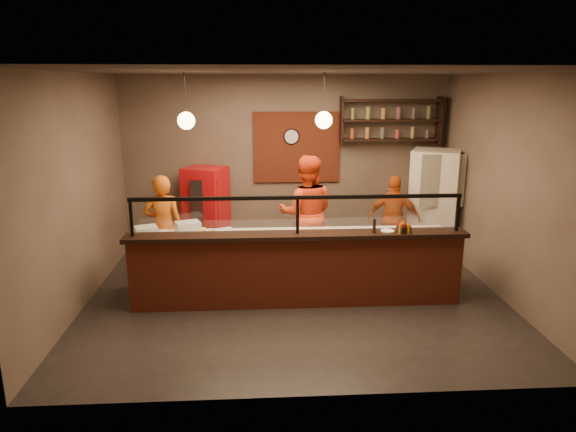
{
  "coord_description": "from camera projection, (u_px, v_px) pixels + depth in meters",
  "views": [
    {
      "loc": [
        -0.54,
        -7.01,
        3.04
      ],
      "look_at": [
        -0.09,
        0.3,
        1.15
      ],
      "focal_mm": 32.0,
      "sensor_mm": 36.0,
      "label": 1
    }
  ],
  "objects": [
    {
      "name": "wall_clock",
      "position": [
        291.0,
        137.0,
        9.42
      ],
      "size": [
        0.3,
        0.04,
        0.3
      ],
      "primitive_type": "cylinder",
      "rotation": [
        1.57,
        0.0,
        0.0
      ],
      "color": "black",
      "rests_on": "wall_back"
    },
    {
      "name": "pizza_dough",
      "position": [
        290.0,
        233.0,
        7.56
      ],
      "size": [
        0.48,
        0.48,
        0.01
      ],
      "primitive_type": "cylinder",
      "rotation": [
        0.0,
        0.0,
        -0.02
      ],
      "color": "#F1E1CC",
      "rests_on": "worktop"
    },
    {
      "name": "prep_tub_a",
      "position": [
        146.0,
        232.0,
        7.38
      ],
      "size": [
        0.38,
        0.34,
        0.15
      ],
      "primitive_type": "cube",
      "rotation": [
        0.0,
        0.0,
        0.38
      ],
      "color": "white",
      "rests_on": "worktop"
    },
    {
      "name": "rolling_pin",
      "position": [
        192.0,
        231.0,
        7.59
      ],
      "size": [
        0.4,
        0.18,
        0.07
      ],
      "primitive_type": "cylinder",
      "rotation": [
        0.0,
        1.57,
        0.3
      ],
      "color": "yellow",
      "rests_on": "worktop"
    },
    {
      "name": "wall_right",
      "position": [
        505.0,
        188.0,
        7.34
      ],
      "size": [
        0.0,
        5.0,
        5.0
      ],
      "primitive_type": "plane",
      "rotation": [
        1.57,
        0.0,
        -1.57
      ],
      "color": "#685A4C",
      "rests_on": "floor"
    },
    {
      "name": "floor",
      "position": [
        296.0,
        296.0,
        7.57
      ],
      "size": [
        6.0,
        6.0,
        0.0
      ],
      "primitive_type": "plane",
      "color": "black",
      "rests_on": "ground"
    },
    {
      "name": "small_plate",
      "position": [
        387.0,
        231.0,
        7.11
      ],
      "size": [
        0.21,
        0.21,
        0.01
      ],
      "primitive_type": "cylinder",
      "rotation": [
        0.0,
        0.0,
        0.12
      ],
      "color": "white",
      "rests_on": "counter_ledge"
    },
    {
      "name": "fridge",
      "position": [
        433.0,
        204.0,
        9.17
      ],
      "size": [
        1.04,
        1.01,
        1.92
      ],
      "primitive_type": "cube",
      "rotation": [
        0.0,
        0.0,
        -0.43
      ],
      "color": "beige",
      "rests_on": "floor"
    },
    {
      "name": "wall_front",
      "position": [
        316.0,
        244.0,
        4.75
      ],
      "size": [
        6.0,
        0.0,
        6.0
      ],
      "primitive_type": "plane",
      "rotation": [
        -1.57,
        0.0,
        0.0
      ],
      "color": "#685A4C",
      "rests_on": "floor"
    },
    {
      "name": "wall_back",
      "position": [
        286.0,
        163.0,
        9.58
      ],
      "size": [
        6.0,
        0.0,
        6.0
      ],
      "primitive_type": "plane",
      "rotation": [
        1.57,
        0.0,
        0.0
      ],
      "color": "#685A4C",
      "rests_on": "floor"
    },
    {
      "name": "ceiling",
      "position": [
        296.0,
        71.0,
        6.77
      ],
      "size": [
        6.0,
        6.0,
        0.0
      ],
      "primitive_type": "plane",
      "rotation": [
        3.14,
        0.0,
        0.0
      ],
      "color": "#3D342F",
      "rests_on": "wall_back"
    },
    {
      "name": "worktop",
      "position": [
        295.0,
        236.0,
        7.54
      ],
      "size": [
        4.6,
        0.75,
        0.05
      ],
      "primitive_type": "cube",
      "color": "silver",
      "rests_on": "worktop_cabinet"
    },
    {
      "name": "pepper_mill",
      "position": [
        374.0,
        226.0,
        7.01
      ],
      "size": [
        0.05,
        0.05,
        0.2
      ],
      "primitive_type": "cylinder",
      "rotation": [
        0.0,
        0.0,
        0.2
      ],
      "color": "black",
      "rests_on": "counter_ledge"
    },
    {
      "name": "pendant_left",
      "position": [
        186.0,
        121.0,
        7.03
      ],
      "size": [
        0.24,
        0.24,
        0.77
      ],
      "color": "black",
      "rests_on": "ceiling"
    },
    {
      "name": "wall_shelving",
      "position": [
        391.0,
        120.0,
        9.32
      ],
      "size": [
        1.84,
        0.28,
        0.85
      ],
      "color": "black",
      "rests_on": "wall_back"
    },
    {
      "name": "cook_left",
      "position": [
        163.0,
        226.0,
        8.2
      ],
      "size": [
        0.63,
        0.43,
        1.67
      ],
      "primitive_type": "imported",
      "rotation": [
        0.0,
        0.0,
        3.19
      ],
      "color": "#D56114",
      "rests_on": "floor"
    },
    {
      "name": "service_counter",
      "position": [
        297.0,
        272.0,
        7.15
      ],
      "size": [
        4.6,
        0.25,
        1.0
      ],
      "primitive_type": "cube",
      "color": "maroon",
      "rests_on": "floor"
    },
    {
      "name": "pendant_right",
      "position": [
        324.0,
        120.0,
        7.15
      ],
      "size": [
        0.24,
        0.24,
        0.77
      ],
      "color": "black",
      "rests_on": "ceiling"
    },
    {
      "name": "wall_left",
      "position": [
        77.0,
        193.0,
        6.99
      ],
      "size": [
        0.0,
        5.0,
        5.0
      ],
      "primitive_type": "plane",
      "rotation": [
        1.57,
        0.0,
        1.57
      ],
      "color": "#685A4C",
      "rests_on": "floor"
    },
    {
      "name": "sneeze_guard",
      "position": [
        298.0,
        211.0,
        6.93
      ],
      "size": [
        4.5,
        0.05,
        0.52
      ],
      "color": "white",
      "rests_on": "counter_ledge"
    },
    {
      "name": "brick_patch",
      "position": [
        297.0,
        147.0,
        9.49
      ],
      "size": [
        1.6,
        0.04,
        1.3
      ],
      "primitive_type": "cube",
      "color": "maroon",
      "rests_on": "wall_back"
    },
    {
      "name": "counter_ledge",
      "position": [
        297.0,
        235.0,
        7.02
      ],
      "size": [
        4.7,
        0.37,
        0.06
      ],
      "primitive_type": "cube",
      "color": "black",
      "rests_on": "service_counter"
    },
    {
      "name": "prep_tub_c",
      "position": [
        224.0,
        234.0,
        7.29
      ],
      "size": [
        0.33,
        0.31,
        0.14
      ],
      "primitive_type": "cube",
      "rotation": [
        0.0,
        0.0,
        0.4
      ],
      "color": "silver",
      "rests_on": "worktop"
    },
    {
      "name": "red_cooler",
      "position": [
        206.0,
        211.0,
        9.36
      ],
      "size": [
        0.87,
        0.84,
        1.59
      ],
      "primitive_type": "cube",
      "rotation": [
        0.0,
        0.0,
        -0.39
      ],
      "color": "#B50C11",
      "rests_on": "floor"
    },
    {
      "name": "prep_tub_b",
      "position": [
        188.0,
        228.0,
        7.57
      ],
      "size": [
        0.42,
        0.38,
        0.17
      ],
      "primitive_type": "cube",
      "rotation": [
        0.0,
        0.0,
        0.37
      ],
      "color": "silver",
      "rests_on": "worktop"
    },
    {
      "name": "cook_right",
      "position": [
        394.0,
        218.0,
        8.94
      ],
      "size": [
        0.96,
        0.6,
        1.53
      ],
      "primitive_type": "imported",
      "rotation": [
        0.0,
        0.0,
        2.86
      ],
      "color": "#C65112",
      "rests_on": "floor"
    },
    {
      "name": "worktop_cabinet",
      "position": [
        295.0,
        265.0,
        7.65
      ],
      "size": [
        4.6,
        0.75,
        0.85
      ],
      "primitive_type": "cube",
      "color": "gray",
      "rests_on": "floor"
    },
    {
      "name": "condiment_caddy",
      "position": [
        404.0,
        229.0,
        7.04
      ],
      "size": [
        0.2,
        0.18,
        0.09
      ],
      "primitive_type": "cube",
      "rotation": [
        0.0,
        0.0,
        0.39
      ],
      "color": "black",
      "rests_on": "counter_ledge"
    },
    {
      "name": "cook_mid",
      "position": [
        306.0,
        213.0,
        8.48
      ],
      "size": [
        1.0,
        0.81,
        1.93
      ],
      "primitive_type": "imported",
      "rotation": [
        0.0,
        0.0,
        3.05
      ],
      "color": "red",
      "rests_on": "floor"
    }
  ]
}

